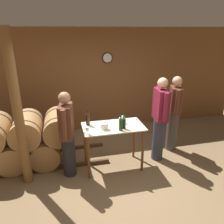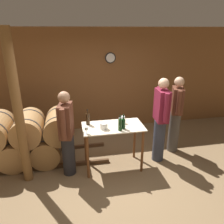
# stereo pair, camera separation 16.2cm
# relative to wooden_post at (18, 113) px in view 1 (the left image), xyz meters

# --- Properties ---
(ground_plane) EXTENTS (14.00, 14.00, 0.00)m
(ground_plane) POSITION_rel_wooden_post_xyz_m (1.65, -0.38, -1.35)
(ground_plane) COLOR brown
(back_wall) EXTENTS (8.40, 0.08, 2.70)m
(back_wall) POSITION_rel_wooden_post_xyz_m (1.65, 2.08, 0.00)
(back_wall) COLOR brown
(back_wall) RESTS_ON ground_plane
(barrel_rack) EXTENTS (3.77, 0.87, 1.09)m
(barrel_rack) POSITION_rel_wooden_post_xyz_m (-0.16, 0.60, -0.82)
(barrel_rack) COLOR #4C331E
(barrel_rack) RESTS_ON ground_plane
(tasting_table) EXTENTS (1.17, 0.64, 0.91)m
(tasting_table) POSITION_rel_wooden_post_xyz_m (1.63, 0.08, -0.62)
(tasting_table) COLOR beige
(tasting_table) RESTS_ON ground_plane
(wooden_post) EXTENTS (0.16, 0.16, 2.70)m
(wooden_post) POSITION_rel_wooden_post_xyz_m (0.00, 0.00, 0.00)
(wooden_post) COLOR brown
(wooden_post) RESTS_ON ground_plane
(wine_bottle_far_left) EXTENTS (0.08, 0.08, 0.32)m
(wine_bottle_far_left) POSITION_rel_wooden_post_xyz_m (1.17, 0.24, -0.32)
(wine_bottle_far_left) COLOR black
(wine_bottle_far_left) RESTS_ON tasting_table
(wine_bottle_left) EXTENTS (0.07, 0.07, 0.30)m
(wine_bottle_left) POSITION_rel_wooden_post_xyz_m (1.72, -0.13, -0.32)
(wine_bottle_left) COLOR #193819
(wine_bottle_left) RESTS_ON tasting_table
(wine_bottle_center) EXTENTS (0.08, 0.08, 0.28)m
(wine_bottle_center) POSITION_rel_wooden_post_xyz_m (1.80, -0.07, -0.34)
(wine_bottle_center) COLOR black
(wine_bottle_center) RESTS_ON tasting_table
(wine_glass_near_left) EXTENTS (0.06, 0.06, 0.13)m
(wine_glass_near_left) POSITION_rel_wooden_post_xyz_m (1.11, -0.14, -0.34)
(wine_glass_near_left) COLOR silver
(wine_glass_near_left) RESTS_ON tasting_table
(wine_glass_near_center) EXTENTS (0.06, 0.06, 0.15)m
(wine_glass_near_center) POSITION_rel_wooden_post_xyz_m (1.78, 0.10, -0.33)
(wine_glass_near_center) COLOR silver
(wine_glass_near_center) RESTS_ON tasting_table
(wine_glass_near_right) EXTENTS (0.07, 0.07, 0.14)m
(wine_glass_near_right) POSITION_rel_wooden_post_xyz_m (1.86, 0.19, -0.33)
(wine_glass_near_right) COLOR silver
(wine_glass_near_right) RESTS_ON tasting_table
(ice_bucket) EXTENTS (0.14, 0.14, 0.12)m
(ice_bucket) POSITION_rel_wooden_post_xyz_m (1.44, -0.02, -0.38)
(ice_bucket) COLOR white
(ice_bucket) RESTS_ON tasting_table
(person_host) EXTENTS (0.25, 0.59, 1.78)m
(person_host) POSITION_rel_wooden_post_xyz_m (2.63, 0.16, -0.40)
(person_host) COLOR #333847
(person_host) RESTS_ON ground_plane
(person_visitor_with_scarf) EXTENTS (0.29, 0.58, 1.65)m
(person_visitor_with_scarf) POSITION_rel_wooden_post_xyz_m (0.76, 0.04, -0.48)
(person_visitor_with_scarf) COLOR #232328
(person_visitor_with_scarf) RESTS_ON ground_plane
(person_visitor_bearded) EXTENTS (0.34, 0.56, 1.72)m
(person_visitor_bearded) POSITION_rel_wooden_post_xyz_m (3.12, 0.47, -0.44)
(person_visitor_bearded) COLOR #4C4742
(person_visitor_bearded) RESTS_ON ground_plane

